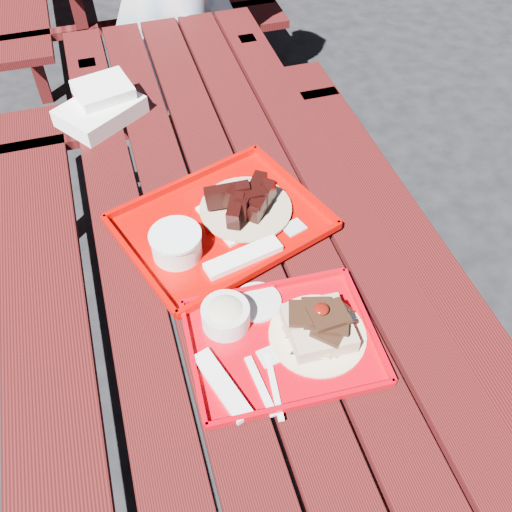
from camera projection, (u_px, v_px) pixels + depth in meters
name	position (u px, v px, depth m)	size (l,w,h in m)	color
ground	(244.00, 373.00, 2.07)	(60.00, 60.00, 0.00)	black
picnic_table_near	(241.00, 277.00, 1.64)	(1.41, 2.40, 0.75)	#460D0F
near_tray	(280.00, 331.00, 1.26)	(0.43, 0.35, 0.13)	#C1000D
far_tray	(220.00, 224.00, 1.48)	(0.60, 0.53, 0.09)	#BC0200
white_cloth	(101.00, 105.00, 1.80)	(0.30, 0.29, 0.10)	white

